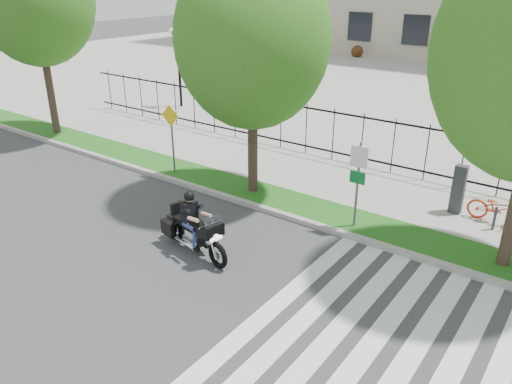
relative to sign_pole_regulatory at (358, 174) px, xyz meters
The scene contains 12 objects.
ground 5.29m from the sign_pole_regulatory, 113.59° to the right, with size 120.00×120.00×0.00m, color #38383A.
curb 2.65m from the sign_pole_regulatory, 166.53° to the right, with size 60.00×0.20×0.15m, color #999690.
grass_verge 2.63m from the sign_pole_regulatory, 169.48° to the left, with size 60.00×1.50×0.15m, color #1A5014.
sidewalk 3.87m from the sign_pole_regulatory, 124.85° to the left, with size 60.00×3.50×0.15m, color gray.
plaza 20.59m from the sign_pole_regulatory, 95.59° to the left, with size 80.00×34.00×0.10m, color gray.
crosswalk_stripes 5.65m from the sign_pole_regulatory, 58.32° to the right, with size 5.70×8.00×0.01m, color silver, non-canonical shape.
iron_fence 5.07m from the sign_pole_regulatory, 113.39° to the left, with size 30.00×0.06×2.00m, color black, non-canonical shape.
lamp_post_left 15.91m from the sign_pole_regulatory, 152.07° to the left, with size 1.06×0.70×4.25m.
street_tree_1 5.07m from the sign_pole_regulatory, behind, with size 4.68×4.68×7.54m.
sign_pole_regulatory is the anchor object (origin of this frame).
sign_pole_warning 7.16m from the sign_pole_regulatory, behind, with size 0.78×0.09×2.49m.
motorcycle_rider 4.69m from the sign_pole_regulatory, 128.33° to the right, with size 2.63×1.08×2.06m.
Camera 1 is at (7.26, -7.30, 6.79)m, focal length 35.00 mm.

